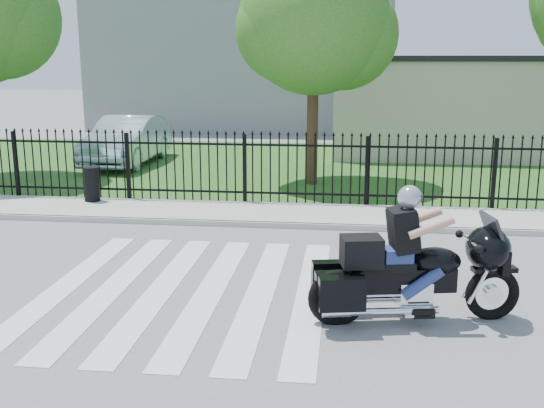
# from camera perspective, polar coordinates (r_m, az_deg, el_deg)

# --- Properties ---
(ground) EXTENTS (120.00, 120.00, 0.00)m
(ground) POSITION_cam_1_polar(r_m,az_deg,el_deg) (10.36, -7.75, -7.71)
(ground) COLOR slate
(ground) RESTS_ON ground
(crosswalk) EXTENTS (5.00, 5.50, 0.01)m
(crosswalk) POSITION_cam_1_polar(r_m,az_deg,el_deg) (10.36, -7.75, -7.68)
(crosswalk) COLOR silver
(crosswalk) RESTS_ON ground
(sidewalk) EXTENTS (40.00, 2.00, 0.12)m
(sidewalk) POSITION_cam_1_polar(r_m,az_deg,el_deg) (15.02, -3.04, -0.81)
(sidewalk) COLOR #ADAAA3
(sidewalk) RESTS_ON ground
(curb) EXTENTS (40.00, 0.12, 0.12)m
(curb) POSITION_cam_1_polar(r_m,az_deg,el_deg) (14.07, -3.73, -1.77)
(curb) COLOR #ADAAA3
(curb) RESTS_ON ground
(grass_strip) EXTENTS (40.00, 12.00, 0.02)m
(grass_strip) POSITION_cam_1_polar(r_m,az_deg,el_deg) (21.82, 0.08, 3.43)
(grass_strip) COLOR #26571D
(grass_strip) RESTS_ON ground
(iron_fence) EXTENTS (26.00, 0.04, 1.80)m
(iron_fence) POSITION_cam_1_polar(r_m,az_deg,el_deg) (15.81, -2.46, 3.02)
(iron_fence) COLOR black
(iron_fence) RESTS_ON ground
(tree_mid) EXTENTS (4.20, 4.20, 6.78)m
(tree_mid) POSITION_cam_1_polar(r_m,az_deg,el_deg) (18.42, 3.77, 16.17)
(tree_mid) COLOR #382316
(tree_mid) RESTS_ON ground
(building_low) EXTENTS (10.00, 6.00, 3.50)m
(building_low) POSITION_cam_1_polar(r_m,az_deg,el_deg) (25.83, 16.94, 8.26)
(building_low) COLOR beige
(building_low) RESTS_ON ground
(building_low_roof) EXTENTS (10.20, 6.20, 0.20)m
(building_low_roof) POSITION_cam_1_polar(r_m,az_deg,el_deg) (25.76, 17.22, 12.36)
(building_low_roof) COLOR black
(building_low_roof) RESTS_ON building_low
(building_tall) EXTENTS (15.00, 10.00, 12.00)m
(building_tall) POSITION_cam_1_polar(r_m,az_deg,el_deg) (35.87, -2.17, 16.78)
(building_tall) COLOR gray
(building_tall) RESTS_ON ground
(motorcycle_rider) EXTENTS (3.01, 1.35, 2.00)m
(motorcycle_rider) POSITION_cam_1_polar(r_m,az_deg,el_deg) (9.07, 12.31, -5.44)
(motorcycle_rider) COLOR black
(motorcycle_rider) RESTS_ON ground
(parked_car) EXTENTS (1.79, 5.02, 1.65)m
(parked_car) POSITION_cam_1_polar(r_m,az_deg,el_deg) (22.62, -12.85, 5.59)
(parked_car) COLOR #A9C6D5
(parked_car) RESTS_ON grass_strip
(litter_bin) EXTENTS (0.44, 0.44, 0.86)m
(litter_bin) POSITION_cam_1_polar(r_m,az_deg,el_deg) (16.52, -15.87, 1.72)
(litter_bin) COLOR black
(litter_bin) RESTS_ON sidewalk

